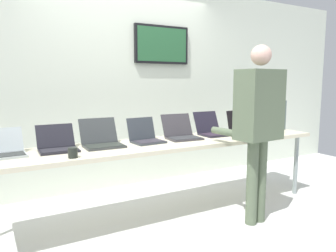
{
  "coord_description": "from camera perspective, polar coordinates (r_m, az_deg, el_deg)",
  "views": [
    {
      "loc": [
        -1.63,
        -2.89,
        1.39
      ],
      "look_at": [
        -0.0,
        -0.02,
        0.94
      ],
      "focal_mm": 34.94,
      "sensor_mm": 36.0,
      "label": 1
    }
  ],
  "objects": [
    {
      "name": "equipment_box",
      "position": [
        4.41,
        16.76,
        1.88
      ],
      "size": [
        0.37,
        0.33,
        0.38
      ],
      "color": "#505F5C",
      "rests_on": "workbench"
    },
    {
      "name": "laptop_station_5",
      "position": [
        3.84,
        7.67,
        -0.64
      ],
      "size": [
        0.33,
        0.38,
        0.26
      ],
      "color": "#221F2C",
      "rests_on": "workbench"
    },
    {
      "name": "person",
      "position": [
        3.23,
        15.44,
        1.46
      ],
      "size": [
        0.47,
        0.61,
        1.73
      ],
      "color": "#59684F",
      "rests_on": "ground"
    },
    {
      "name": "back_wall",
      "position": [
        4.34,
        -7.41,
        7.22
      ],
      "size": [
        8.0,
        0.11,
        2.68
      ],
      "color": "silver",
      "rests_on": "ground"
    },
    {
      "name": "laptop_station_0",
      "position": [
        3.05,
        -27.19,
        -3.77
      ],
      "size": [
        0.39,
        0.34,
        0.22
      ],
      "color": "#AAB6B6",
      "rests_on": "workbench"
    },
    {
      "name": "coffee_mug",
      "position": [
        2.77,
        -16.27,
        -4.49
      ],
      "size": [
        0.08,
        0.08,
        0.09
      ],
      "color": "#232722",
      "rests_on": "workbench"
    },
    {
      "name": "laptop_station_3",
      "position": [
        3.35,
        -3.93,
        -1.88
      ],
      "size": [
        0.33,
        0.33,
        0.24
      ],
      "color": "#33383F",
      "rests_on": "workbench"
    },
    {
      "name": "laptop_station_1",
      "position": [
        3.1,
        -18.72,
        -3.12
      ],
      "size": [
        0.34,
        0.35,
        0.22
      ],
      "color": "black",
      "rests_on": "workbench"
    },
    {
      "name": "laptop_station_4",
      "position": [
        3.56,
        2.35,
        -1.24
      ],
      "size": [
        0.38,
        0.4,
        0.25
      ],
      "color": "#38353A",
      "rests_on": "workbench"
    },
    {
      "name": "workbench",
      "position": [
        3.39,
        -0.15,
        -3.51
      ],
      "size": [
        3.57,
        0.7,
        0.77
      ],
      "color": "beige",
      "rests_on": "ground"
    },
    {
      "name": "laptop_station_6",
      "position": [
        4.1,
        12.84,
        -0.22
      ],
      "size": [
        0.32,
        0.33,
        0.26
      ],
      "color": "black",
      "rests_on": "workbench"
    },
    {
      "name": "laptop_station_2",
      "position": [
        3.2,
        -11.47,
        -2.42
      ],
      "size": [
        0.37,
        0.38,
        0.26
      ],
      "color": "#353939",
      "rests_on": "workbench"
    },
    {
      "name": "ground",
      "position": [
        3.61,
        -0.15,
        -15.2
      ],
      "size": [
        8.0,
        8.0,
        0.04
      ],
      "primitive_type": "cube",
      "color": "silver"
    }
  ]
}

